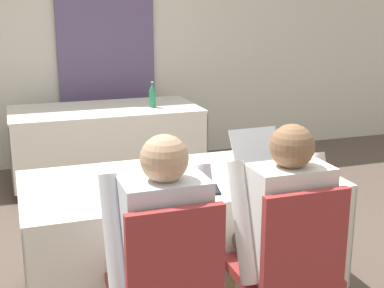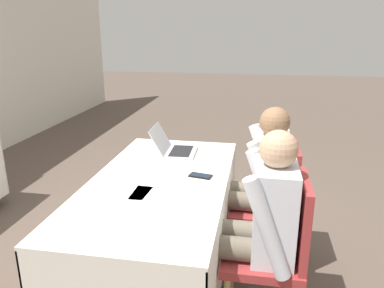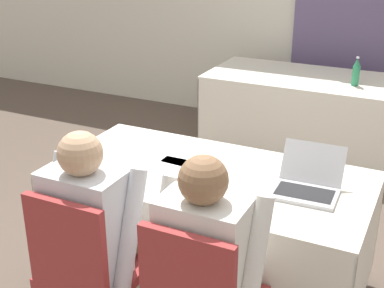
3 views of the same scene
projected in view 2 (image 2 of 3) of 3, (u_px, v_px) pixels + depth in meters
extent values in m
plane|color=brown|center=(162.00, 275.00, 2.61)|extent=(24.00, 24.00, 0.00)
cube|color=white|center=(159.00, 181.00, 2.40)|extent=(1.73, 0.87, 0.02)
cube|color=white|center=(225.00, 229.00, 2.42)|extent=(1.73, 0.01, 0.59)
cube|color=white|center=(100.00, 218.00, 2.56)|extent=(1.73, 0.01, 0.59)
cube|color=white|center=(185.00, 175.00, 3.30)|extent=(0.01, 0.87, 0.59)
cylinder|color=#333333|center=(162.00, 268.00, 2.60)|extent=(0.06, 0.06, 0.11)
cube|color=#B7B7BC|center=(181.00, 152.00, 2.89)|extent=(0.33, 0.24, 0.02)
cube|color=black|center=(181.00, 151.00, 2.89)|extent=(0.29, 0.17, 0.00)
cube|color=#B7B7BC|center=(160.00, 139.00, 2.88)|extent=(0.32, 0.12, 0.19)
cube|color=black|center=(160.00, 139.00, 2.88)|extent=(0.29, 0.11, 0.16)
cube|color=black|center=(201.00, 176.00, 2.44)|extent=(0.10, 0.16, 0.01)
cube|color=#192333|center=(201.00, 175.00, 2.44)|extent=(0.09, 0.14, 0.00)
cube|color=white|center=(124.00, 191.00, 2.22)|extent=(0.23, 0.31, 0.00)
cube|color=white|center=(157.00, 194.00, 2.19)|extent=(0.21, 0.30, 0.00)
cube|color=white|center=(153.00, 151.00, 2.94)|extent=(0.21, 0.30, 0.00)
cylinder|color=tan|center=(231.00, 268.00, 2.36)|extent=(0.04, 0.04, 0.40)
cylinder|color=tan|center=(289.00, 274.00, 2.31)|extent=(0.04, 0.04, 0.40)
cube|color=#9E3333|center=(262.00, 256.00, 2.10)|extent=(0.44, 0.44, 0.05)
cube|color=#9E3333|center=(302.00, 219.00, 1.99)|extent=(0.40, 0.04, 0.45)
cylinder|color=tan|center=(237.00, 223.00, 2.91)|extent=(0.04, 0.04, 0.40)
cylinder|color=tan|center=(234.00, 248.00, 2.58)|extent=(0.04, 0.04, 0.40)
cylinder|color=tan|center=(283.00, 227.00, 2.85)|extent=(0.04, 0.04, 0.40)
cylinder|color=tan|center=(286.00, 253.00, 2.52)|extent=(0.04, 0.04, 0.40)
cube|color=#9E3333|center=(262.00, 209.00, 2.65)|extent=(0.44, 0.44, 0.05)
cube|color=#9E3333|center=(294.00, 178.00, 2.54)|extent=(0.40, 0.04, 0.45)
cylinder|color=#665B4C|center=(240.00, 231.00, 2.18)|extent=(0.13, 0.42, 0.13)
cylinder|color=#665B4C|center=(238.00, 249.00, 2.01)|extent=(0.13, 0.42, 0.13)
cylinder|color=#665B4C|center=(209.00, 271.00, 2.30)|extent=(0.10, 0.10, 0.45)
cube|color=silver|center=(274.00, 211.00, 2.01)|extent=(0.36, 0.22, 0.52)
cylinder|color=silver|center=(266.00, 193.00, 2.21)|extent=(0.08, 0.26, 0.54)
cylinder|color=silver|center=(267.00, 229.00, 1.82)|extent=(0.08, 0.26, 0.54)
sphere|color=tan|center=(279.00, 149.00, 1.90)|extent=(0.20, 0.20, 0.20)
cylinder|color=#665B4C|center=(244.00, 191.00, 2.73)|extent=(0.13, 0.42, 0.13)
cylinder|color=#665B4C|center=(243.00, 201.00, 2.56)|extent=(0.13, 0.42, 0.13)
cylinder|color=#665B4C|center=(219.00, 224.00, 2.84)|extent=(0.10, 0.10, 0.45)
cylinder|color=#665B4C|center=(216.00, 236.00, 2.68)|extent=(0.10, 0.10, 0.45)
cube|color=white|center=(271.00, 172.00, 2.56)|extent=(0.36, 0.22, 0.52)
cylinder|color=white|center=(265.00, 160.00, 2.76)|extent=(0.08, 0.26, 0.54)
cylinder|color=white|center=(266.00, 182.00, 2.36)|extent=(0.08, 0.26, 0.54)
sphere|color=#8C6647|center=(275.00, 122.00, 2.45)|extent=(0.20, 0.20, 0.20)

